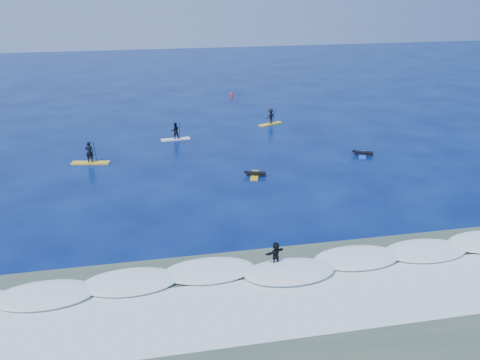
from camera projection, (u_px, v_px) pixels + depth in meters
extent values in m
plane|color=#030D3E|center=(231.00, 198.00, 36.75)|extent=(160.00, 160.00, 0.00)
cube|color=#394E3F|center=(291.00, 317.00, 23.96)|extent=(90.00, 13.00, 0.01)
cube|color=white|center=(268.00, 272.00, 27.61)|extent=(40.00, 6.00, 0.30)
cube|color=silver|center=(284.00, 305.00, 24.87)|extent=(34.00, 5.00, 0.02)
cube|color=yellow|center=(91.00, 163.00, 43.47)|extent=(3.13, 1.32, 0.10)
imported|color=black|center=(89.00, 152.00, 43.14)|extent=(0.71, 0.53, 1.75)
cylinder|color=black|center=(95.00, 153.00, 43.17)|extent=(0.18, 0.70, 2.04)
cube|color=black|center=(96.00, 164.00, 43.52)|extent=(0.12, 0.03, 0.30)
cube|color=white|center=(176.00, 139.00, 49.68)|extent=(2.72, 0.92, 0.09)
imported|color=black|center=(175.00, 131.00, 49.39)|extent=(0.80, 0.65, 1.53)
cylinder|color=black|center=(179.00, 131.00, 49.52)|extent=(0.10, 0.62, 1.79)
cube|color=black|center=(180.00, 140.00, 49.82)|extent=(0.11, 0.03, 0.27)
cube|color=yellow|center=(270.00, 124.00, 54.75)|extent=(2.68, 1.74, 0.09)
imported|color=black|center=(271.00, 116.00, 54.46)|extent=(1.13, 0.93, 1.52)
cylinder|color=black|center=(274.00, 116.00, 54.71)|extent=(0.30, 0.57, 1.78)
cube|color=black|center=(273.00, 124.00, 55.01)|extent=(0.11, 0.03, 0.27)
cube|color=gold|center=(255.00, 175.00, 40.72)|extent=(1.16, 2.18, 0.10)
cube|color=black|center=(256.00, 173.00, 40.65)|extent=(1.51, 0.79, 0.24)
sphere|color=black|center=(245.00, 172.00, 40.68)|extent=(0.24, 0.24, 0.24)
cube|color=blue|center=(362.00, 155.00, 45.38)|extent=(1.45, 2.25, 0.11)
cube|color=black|center=(364.00, 153.00, 45.29)|extent=(1.55, 0.99, 0.25)
sphere|color=black|center=(354.00, 151.00, 45.43)|extent=(0.25, 0.25, 0.25)
cube|color=silver|center=(275.00, 265.00, 27.89)|extent=(1.93, 1.24, 0.10)
imported|color=black|center=(276.00, 254.00, 27.65)|extent=(1.22, 0.82, 1.26)
cylinder|color=#F23815|center=(231.00, 95.00, 66.77)|extent=(0.30, 0.30, 0.49)
cone|color=#F23815|center=(231.00, 92.00, 66.64)|extent=(0.22, 0.22, 0.24)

